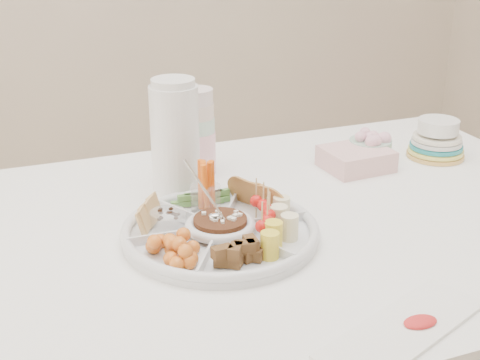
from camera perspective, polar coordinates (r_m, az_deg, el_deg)
name	(u,v)px	position (r m, az deg, el deg)	size (l,w,h in m)	color
party_tray	(220,229)	(1.31, -1.69, -4.19)	(0.38, 0.38, 0.04)	silver
bean_dip	(220,225)	(1.30, -1.70, -3.90)	(0.10, 0.10, 0.04)	#481D0D
tortillas	(263,198)	(1.39, 1.94, -1.58)	(0.09, 0.09, 0.06)	olive
carrot_cucumber	(202,185)	(1.40, -3.30, -0.42)	(0.12, 0.12, 0.11)	orange
pita_raisins	(156,213)	(1.33, -7.19, -2.85)	(0.10, 0.10, 0.05)	tan
cherries	(172,247)	(1.22, -5.86, -5.67)	(0.12, 0.12, 0.05)	orange
granola_chunks	(242,253)	(1.19, 0.18, -6.26)	(0.10, 0.10, 0.04)	brown
banana_tomato	(287,218)	(1.27, 4.03, -3.21)	(0.11, 0.11, 0.09)	#F7DA85
cup_stack	(197,125)	(1.60, -3.72, 4.71)	(0.09, 0.09, 0.25)	silver
thermos	(175,138)	(1.46, -5.56, 3.55)	(0.11, 0.11, 0.27)	white
flower_bowl	(370,145)	(1.74, 11.06, 2.95)	(0.11, 0.11, 0.08)	silver
napkin_stack	(356,159)	(1.68, 9.87, 1.80)	(0.16, 0.13, 0.05)	beige
plate_stack	(437,140)	(1.80, 16.45, 3.32)	(0.15, 0.15, 0.09)	#CEBD51
placemat	(403,329)	(1.08, 13.77, -12.27)	(0.32, 0.11, 0.01)	white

